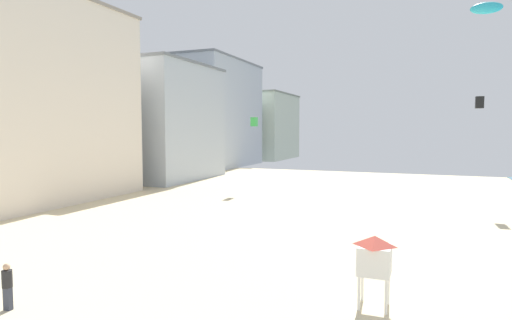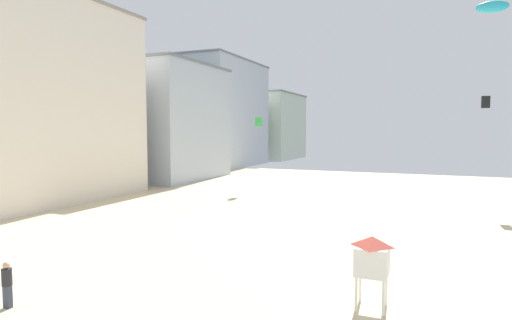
{
  "view_description": "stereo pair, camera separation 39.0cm",
  "coord_description": "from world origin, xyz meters",
  "views": [
    {
      "loc": [
        9.64,
        -2.77,
        6.22
      ],
      "look_at": [
        2.3,
        15.62,
        4.79
      ],
      "focal_mm": 29.49,
      "sensor_mm": 36.0,
      "label": 1
    },
    {
      "loc": [
        10.0,
        -2.62,
        6.22
      ],
      "look_at": [
        2.3,
        15.62,
        4.79
      ],
      "focal_mm": 29.49,
      "sensor_mm": 36.0,
      "label": 2
    }
  ],
  "objects": [
    {
      "name": "kite_green_box",
      "position": [
        -6.99,
        38.4,
        7.06
      ],
      "size": [
        0.61,
        0.61,
        0.95
      ],
      "color": "green"
    },
    {
      "name": "boardwalk_hotel_distant",
      "position": [
        -24.04,
        82.23,
        6.95
      ],
      "size": [
        14.37,
        17.59,
        13.88
      ],
      "color": "#B7C6B2",
      "rests_on": "ground"
    },
    {
      "name": "lifeguard_stand",
      "position": [
        8.16,
        12.08,
        1.84
      ],
      "size": [
        1.1,
        1.1,
        2.55
      ],
      "rotation": [
        0.0,
        0.0,
        0.29
      ],
      "color": "white",
      "rests_on": "ground"
    },
    {
      "name": "kite_black_box",
      "position": [
        13.9,
        36.86,
        8.5
      ],
      "size": [
        0.62,
        0.62,
        0.98
      ],
      "color": "black"
    },
    {
      "name": "kite_cyan_parafoil",
      "position": [
        13.82,
        34.04,
        15.45
      ],
      "size": [
        2.26,
        0.63,
        0.88
      ],
      "color": "#2DB7CC"
    },
    {
      "name": "boardwalk_hotel_mid",
      "position": [
        -24.04,
        42.44,
        7.21
      ],
      "size": [
        16.58,
        14.79,
        14.4
      ],
      "color": "#ADB7C1",
      "rests_on": "ground"
    },
    {
      "name": "kite_flyer",
      "position": [
        -3.56,
        7.16,
        0.92
      ],
      "size": [
        0.34,
        0.34,
        1.64
      ],
      "rotation": [
        0.0,
        0.0,
        5.9
      ],
      "color": "#383D4C",
      "rests_on": "ground"
    },
    {
      "name": "boardwalk_hotel_near",
      "position": [
        -24.04,
        23.67,
        8.73
      ],
      "size": [
        14.3,
        18.4,
        17.46
      ],
      "color": "silver",
      "rests_on": "ground"
    },
    {
      "name": "boardwalk_hotel_far",
      "position": [
        -24.04,
        61.37,
        8.93
      ],
      "size": [
        11.18,
        19.72,
        17.84
      ],
      "color": "#ADB7C1",
      "rests_on": "ground"
    }
  ]
}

